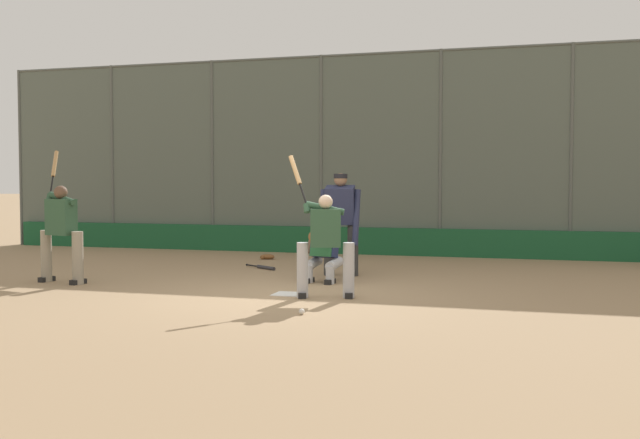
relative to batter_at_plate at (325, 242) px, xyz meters
name	(u,v)px	position (x,y,z in m)	size (l,w,h in m)	color
ground_plane	(289,294)	(0.59, -0.14, -0.79)	(160.00, 160.00, 0.00)	#9E7F5B
home_plate_marker	(289,294)	(0.59, -0.14, -0.79)	(0.43, 0.43, 0.01)	white
backstop_fence	(380,150)	(0.59, -6.50, 1.57)	(19.27, 0.08, 4.56)	#515651
padding_wall	(378,241)	(0.59, -6.40, -0.49)	(18.81, 0.18, 0.61)	#19512D
bleachers_beyond	(391,231)	(0.73, -8.65, -0.41)	(13.43, 1.95, 1.16)	slate
batter_at_plate	(325,242)	(0.00, 0.00, 0.00)	(1.05, 0.54, 2.03)	#B7B7BC
catcher_behind_plate	(323,247)	(0.48, -1.55, -0.22)	(0.60, 0.73, 1.11)	#B7B7BC
umpire_home	(341,220)	(0.43, -2.48, 0.17)	(0.73, 0.48, 1.80)	#333333
batter_on_deck	(61,230)	(4.53, -0.29, 0.07)	(0.92, 0.79, 2.17)	gray
spare_bat_near_backstop	(264,267)	(2.07, -3.04, -0.76)	(0.78, 0.54, 0.07)	black
fielding_glove_on_dirt	(267,257)	(2.64, -4.74, -0.74)	(0.30, 0.23, 0.11)	brown
baseball_loose	(302,312)	(-0.10, 1.39, -0.76)	(0.07, 0.07, 0.07)	white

